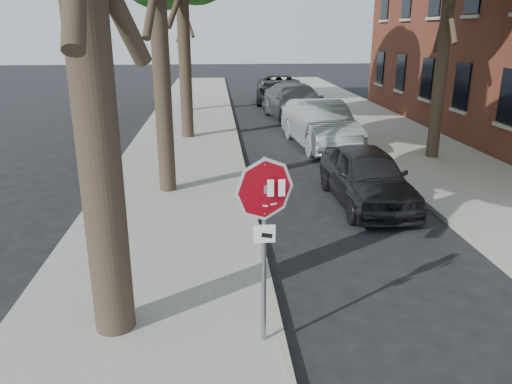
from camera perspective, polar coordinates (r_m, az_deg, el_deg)
ground at (r=7.37m, az=6.53°, el=-16.88°), size 120.00×120.00×0.00m
sidewalk_left at (r=18.43m, az=-8.37°, el=4.87°), size 4.00×55.00×0.12m
sidewalk_right at (r=19.78m, az=17.12°, el=5.17°), size 4.00×55.00×0.12m
curb_left at (r=18.41m, az=-1.97°, el=5.06°), size 0.12×55.00×0.13m
curb_right at (r=19.12m, az=11.38°, el=5.20°), size 0.12×55.00×0.13m
stop_sign at (r=6.33m, az=0.97°, el=-2.84°), size 0.76×0.34×2.61m
car_a at (r=12.78m, az=12.53°, el=1.80°), size 1.78×4.26×1.44m
car_b at (r=18.86m, az=7.36°, el=7.67°), size 2.32×5.31×1.70m
car_c at (r=24.51m, az=4.55°, el=10.16°), size 3.15×6.16×1.71m
car_d at (r=30.53m, az=2.64°, el=11.65°), size 3.20×5.98×1.60m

